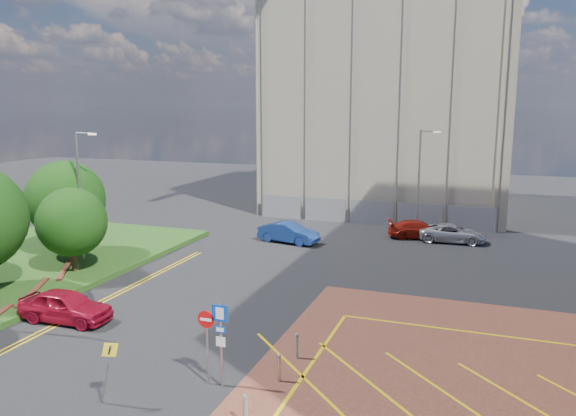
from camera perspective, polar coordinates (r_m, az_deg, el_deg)
The scene contains 13 objects.
ground at distance 20.53m, azimuth -9.34°, elevation -18.44°, with size 140.00×140.00×0.00m, color black.
tree_c at distance 34.71m, azimuth -21.11°, elevation -1.35°, with size 4.00×4.00×4.90m.
tree_d at distance 38.76m, azimuth -21.66°, elevation 0.81°, with size 5.00×5.00×6.08m.
lamp_left_far at distance 36.55m, azimuth -20.32°, elevation 1.61°, with size 1.53×0.16×8.00m.
lamp_back at distance 44.23m, azimuth 13.25°, elevation 3.03°, with size 1.53×0.16×8.00m.
sign_cluster at distance 20.33m, azimuth -7.38°, elevation -12.57°, with size 1.17×0.12×3.20m.
warning_sign at distance 20.07m, azimuth -17.83°, elevation -14.97°, with size 0.73×0.41×2.25m.
construction_building at distance 56.34m, azimuth 10.78°, elevation 11.44°, with size 21.20×19.20×22.00m, color #B6A994.
construction_fence at distance 47.14m, azimuth 9.65°, elevation -0.53°, with size 21.60×0.06×2.00m, color gray.
car_red_left at distance 28.16m, azimuth -21.65°, elevation -9.22°, with size 1.76×4.38×1.49m, color #A70E28.
car_blue_back at distance 40.68m, azimuth 0.06°, elevation -2.51°, with size 1.56×4.47×1.47m, color navy.
car_red_back at distance 43.17m, azimuth 13.13°, elevation -2.14°, with size 1.84×4.53×1.32m, color #A41B0E.
car_silver_back at distance 42.59m, azimuth 16.37°, elevation -2.47°, with size 2.17×4.71×1.31m, color #BCBBC3.
Camera 1 is at (8.95, -15.61, 9.88)m, focal length 35.00 mm.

